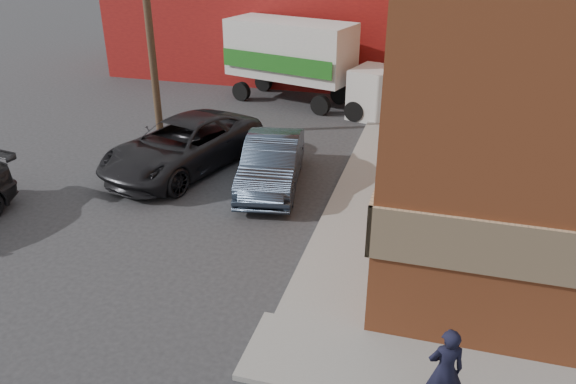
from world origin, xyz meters
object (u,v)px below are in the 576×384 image
Objects in this scene: utility_pole at (146,1)px; sedan at (272,163)px; box_truck at (304,58)px; man at (445,370)px; suv_a at (183,145)px; warehouse at (283,14)px.

utility_pole is 2.00× the size of sedan.
man is at bearing -53.04° from box_truck.
man is 16.94m from box_truck.
man is at bearing -27.82° from suv_a.
warehouse is 23.42m from man.
warehouse reaches higher than man.
sedan is at bearing 7.87° from suv_a.
utility_pole is at bearing -113.93° from box_truck.
suv_a is (-8.24, 7.92, -0.11)m from man.
warehouse is 11.27m from utility_pole.
suv_a is at bearing -88.88° from box_truck.
warehouse reaches higher than sedan.
sedan is 3.10m from suv_a.
warehouse is 10.38× the size of man.
box_truck is (-1.15, 8.20, 1.24)m from sedan.
suv_a is at bearing -49.70° from utility_pole.
man is at bearing -65.25° from sedan.
suv_a is at bearing 161.92° from sedan.
utility_pole reaches higher than suv_a.
sedan is at bearing -71.56° from man.
suv_a is (0.73, -13.63, -2.01)m from warehouse.
utility_pole is 7.31m from sedan.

